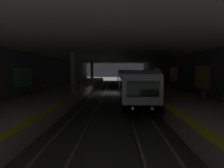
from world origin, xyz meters
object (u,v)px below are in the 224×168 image
(pillar_near, at_px, (73,73))
(backpack_on_floor, at_px, (79,83))
(bench_left_mid, at_px, (175,85))
(person_boarding, at_px, (139,77))
(person_walking_mid, at_px, (71,79))
(bench_right_near, at_px, (33,90))
(trash_bin, at_px, (203,96))
(bench_right_mid, at_px, (45,87))
(metro_train, at_px, (124,77))
(person_waiting_near, at_px, (85,79))
(pillar_far, at_px, (92,72))
(person_standing_far, at_px, (177,85))

(pillar_near, bearing_deg, backpack_on_floor, 9.36)
(pillar_near, height_order, bench_left_mid, pillar_near)
(bench_left_mid, height_order, person_boarding, person_boarding)
(pillar_near, bearing_deg, person_walking_mid, 15.09)
(bench_right_near, xyz_separation_m, trash_bin, (-3.42, -16.33, -0.10))
(trash_bin, bearing_deg, bench_right_mid, 68.24)
(person_walking_mid, bearing_deg, person_boarding, -70.15)
(bench_right_mid, bearing_deg, metro_train, -31.94)
(pillar_near, height_order, person_boarding, pillar_near)
(metro_train, bearing_deg, bench_right_mid, 148.06)
(pillar_near, xyz_separation_m, metro_train, (19.80, -6.55, -1.30))
(metro_train, xyz_separation_m, bench_right_mid, (-17.22, 10.73, -0.45))
(metro_train, distance_m, bench_left_mid, 15.81)
(bench_left_mid, bearing_deg, bench_right_near, 108.91)
(pillar_near, relative_size, bench_right_mid, 2.68)
(person_waiting_near, xyz_separation_m, trash_bin, (-18.15, -13.31, -0.42))
(bench_right_near, distance_m, person_waiting_near, 15.04)
(trash_bin, bearing_deg, backpack_on_floor, 39.85)
(metro_train, relative_size, backpack_on_floor, 134.68)
(bench_left_mid, xyz_separation_m, person_boarding, (15.51, 2.98, 0.40))
(bench_right_near, bearing_deg, metro_train, -27.84)
(person_walking_mid, height_order, person_boarding, person_boarding)
(pillar_far, xyz_separation_m, person_boarding, (5.64, -9.90, -1.36))
(bench_right_near, xyz_separation_m, person_standing_far, (2.63, -16.20, 0.36))
(bench_right_near, xyz_separation_m, person_waiting_near, (14.73, -3.03, 0.32))
(person_standing_far, relative_size, person_boarding, 0.97)
(bench_right_mid, distance_m, person_waiting_near, 12.02)
(pillar_near, xyz_separation_m, person_walking_mid, (15.73, 4.24, -1.44))
(person_standing_far, bearing_deg, bench_right_near, 99.21)
(bench_right_near, distance_m, trash_bin, 16.69)
(person_waiting_near, height_order, trash_bin, person_waiting_near)
(person_walking_mid, height_order, trash_bin, person_walking_mid)
(person_walking_mid, height_order, backpack_on_floor, person_walking_mid)
(pillar_near, height_order, trash_bin, pillar_near)
(bench_left_mid, xyz_separation_m, person_walking_mid, (10.40, 17.13, 0.31))
(person_walking_mid, distance_m, person_standing_far, 21.21)
(metro_train, bearing_deg, trash_bin, -166.73)
(person_waiting_near, distance_m, backpack_on_floor, 1.56)
(pillar_far, distance_m, person_standing_far, 17.82)
(bench_right_mid, bearing_deg, person_waiting_near, -14.59)
(pillar_far, relative_size, bench_right_near, 2.68)
(pillar_far, height_order, person_boarding, pillar_far)
(pillar_far, distance_m, trash_bin, 22.74)
(bench_right_mid, distance_m, person_walking_mid, 13.15)
(bench_right_near, bearing_deg, person_walking_mid, 0.20)
(pillar_near, height_order, person_standing_far, pillar_near)
(pillar_near, bearing_deg, pillar_far, 0.00)
(pillar_near, bearing_deg, bench_right_near, 97.14)
(bench_right_near, xyz_separation_m, person_walking_mid, (16.25, 0.06, 0.31))
(pillar_near, distance_m, metro_train, 20.90)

